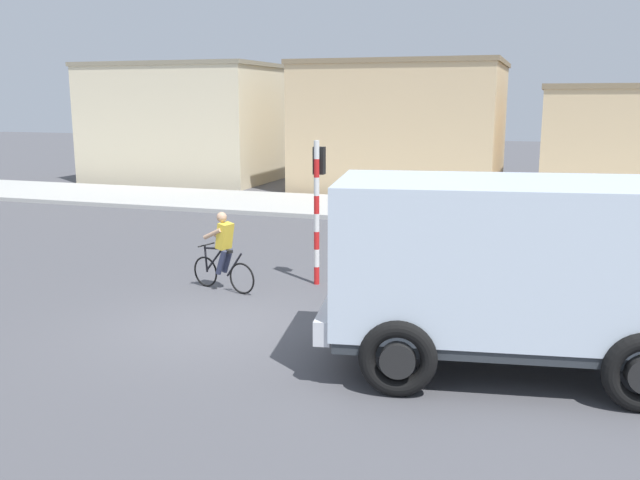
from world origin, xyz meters
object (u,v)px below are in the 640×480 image
(traffic_light_pole, at_px, (318,192))
(car_red_near, at_px, (632,230))
(truck_foreground, at_px, (509,263))
(cyclist, at_px, (223,251))
(pedestrian_near_kerb, at_px, (528,213))

(traffic_light_pole, distance_m, car_red_near, 8.32)
(truck_foreground, distance_m, traffic_light_pole, 5.78)
(cyclist, relative_size, car_red_near, 0.40)
(truck_foreground, xyz_separation_m, cyclist, (-6.06, 2.63, -0.80))
(traffic_light_pole, relative_size, pedestrian_near_kerb, 1.98)
(truck_foreground, relative_size, pedestrian_near_kerb, 3.55)
(car_red_near, bearing_deg, truck_foreground, -107.17)
(cyclist, distance_m, car_red_near, 10.34)
(truck_foreground, distance_m, car_red_near, 8.75)
(cyclist, bearing_deg, car_red_near, 33.41)
(cyclist, bearing_deg, pedestrian_near_kerb, 50.77)
(cyclist, xyz_separation_m, pedestrian_near_kerb, (6.04, 7.39, -0.02))
(car_red_near, bearing_deg, pedestrian_near_kerb, 146.74)
(car_red_near, bearing_deg, cyclist, -146.59)
(cyclist, xyz_separation_m, car_red_near, (8.63, 5.69, -0.05))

